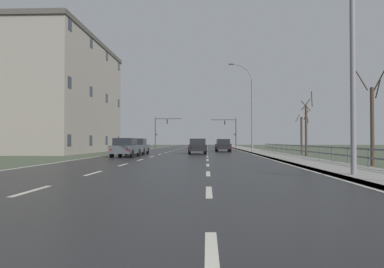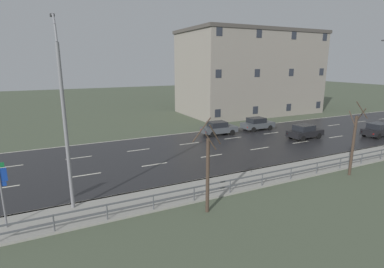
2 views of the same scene
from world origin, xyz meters
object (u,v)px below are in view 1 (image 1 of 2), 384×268
street_lamp_foreground (348,33)px  traffic_signal_right (231,128)px  car_far_right (137,146)px  car_mid_centre (197,146)px  car_distant (223,145)px  brick_building (48,97)px  car_far_left (126,147)px  traffic_signal_left (160,128)px  street_lamp_midground (251,109)px

street_lamp_foreground → traffic_signal_right: street_lamp_foreground is taller
traffic_signal_right → car_far_right: (-11.51, -36.01, -2.94)m
car_mid_centre → car_far_right: bearing=-165.0°
car_distant → brick_building: size_ratio=0.19×
street_lamp_foreground → brick_building: 38.48m
street_lamp_foreground → car_far_left: street_lamp_foreground is taller
car_distant → traffic_signal_right: bearing=82.4°
traffic_signal_left → car_far_left: (2.49, -43.02, -3.16)m
street_lamp_midground → car_far_right: street_lamp_midground is taller
street_lamp_foreground → car_far_left: (-11.87, 16.89, -4.49)m
traffic_signal_right → car_mid_centre: size_ratio=1.35×
street_lamp_foreground → car_mid_centre: street_lamp_foreground is taller
street_lamp_foreground → street_lamp_midground: bearing=90.1°
car_far_left → car_distant: same height
traffic_signal_right → car_far_right: 37.92m
street_lamp_foreground → street_lamp_midground: (-0.05, 30.17, -0.21)m
traffic_signal_left → car_far_right: size_ratio=1.46×
brick_building → car_mid_centre: bearing=-17.2°
car_far_right → car_mid_centre: (5.82, 1.93, 0.00)m
car_far_left → car_far_right: bearing=92.9°
traffic_signal_left → car_mid_centre: 36.52m
traffic_signal_left → car_far_left: traffic_signal_left is taller
car_far_right → car_distant: bearing=49.3°
traffic_signal_left → brick_building: bearing=-108.0°
car_far_right → street_lamp_foreground: bearing=-61.8°
traffic_signal_left → car_distant: (11.21, -27.21, -3.16)m
car_far_right → brick_building: bearing=148.5°
street_lamp_foreground → car_far_right: 25.90m
street_lamp_foreground → traffic_signal_left: size_ratio=1.81×
street_lamp_foreground → brick_building: bearing=128.7°
street_lamp_midground → car_far_left: size_ratio=2.51×
street_lamp_midground → brick_building: size_ratio=0.47×
car_far_right → car_mid_centre: size_ratio=0.98×
traffic_signal_right → car_far_left: size_ratio=1.36×
traffic_signal_left → car_distant: 29.60m
traffic_signal_left → brick_building: 31.54m
car_far_left → car_far_right: 5.65m
street_lamp_foreground → car_mid_centre: 25.62m
traffic_signal_right → brick_building: bearing=-129.6°
traffic_signal_right → car_distant: traffic_signal_right is taller
traffic_signal_left → street_lamp_foreground: bearing=-76.5°
traffic_signal_right → brick_building: size_ratio=0.26×
street_lamp_midground → traffic_signal_right: (-0.40, 28.38, -1.33)m
street_lamp_midground → brick_building: bearing=-179.6°
traffic_signal_left → brick_building: size_ratio=0.27×
brick_building → car_far_right: bearing=-31.7°
traffic_signal_right → car_far_left: traffic_signal_right is taller
car_far_left → car_distant: (8.72, 15.80, 0.00)m
street_lamp_midground → car_far_right: (-11.91, -7.63, -4.28)m
traffic_signal_left → car_far_left: size_ratio=1.44×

